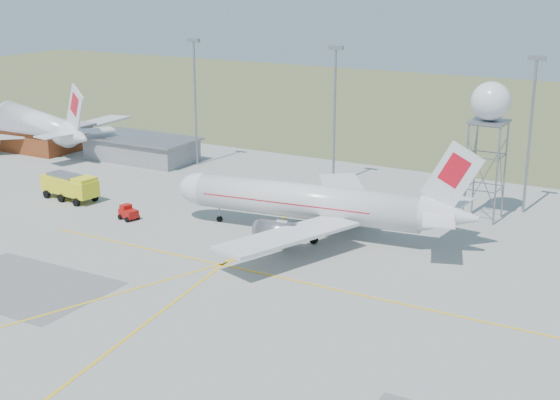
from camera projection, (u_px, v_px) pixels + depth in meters
The scene contains 11 objects.
grass_strip at pixel (521, 115), 173.29m from camera, with size 400.00×120.00×0.03m, color #526537.
building_orange at pixel (8, 132), 143.84m from camera, with size 33.00×12.00×4.30m.
building_grey at pixel (142, 149), 131.17m from camera, with size 19.00×10.00×3.90m.
mast_a at pixel (195, 92), 125.19m from camera, with size 2.20×0.50×20.50m.
mast_b at pixel (335, 104), 113.20m from camera, with size 2.20×0.50×20.50m.
mast_c at pixel (531, 122), 99.77m from camera, with size 2.20×0.50×20.50m.
airliner_main at pixel (311, 203), 93.38m from camera, with size 38.06×36.78×12.96m.
airliner_far at pixel (39, 124), 141.37m from camera, with size 37.24×34.88×13.16m.
radar_tower at pixel (488, 143), 97.72m from camera, with size 4.88×4.88×17.67m.
fire_truck at pixel (71, 188), 108.28m from camera, with size 9.45×4.62×3.65m.
baggage_tug at pixel (128, 214), 99.98m from camera, with size 2.76×2.46×1.89m.
Camera 1 is at (39.35, -35.45, 30.63)m, focal length 50.00 mm.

